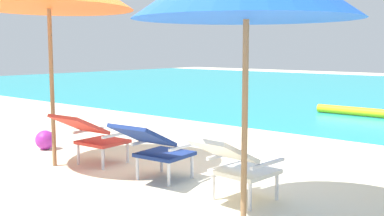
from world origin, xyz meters
name	(u,v)px	position (x,y,z in m)	size (l,w,h in m)	color
ground_plane	(330,129)	(0.00, 4.00, 0.00)	(40.00, 40.00, 0.00)	beige
swim_buoy	(353,111)	(-0.39, 5.99, 0.10)	(0.18, 0.18, 1.60)	yellow
lounge_chair_left	(92,134)	(-1.06, -0.42, 0.40)	(0.60, 0.91, 0.68)	red
lounge_chair_center	(155,146)	(0.02, -0.42, 0.40)	(0.61, 0.92, 0.68)	navy
lounge_chair_right	(234,162)	(1.08, -0.45, 0.40)	(0.59, 0.91, 0.68)	silver
beach_ball	(45,140)	(-2.37, -0.25, 0.14)	(0.28, 0.28, 0.28)	purple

